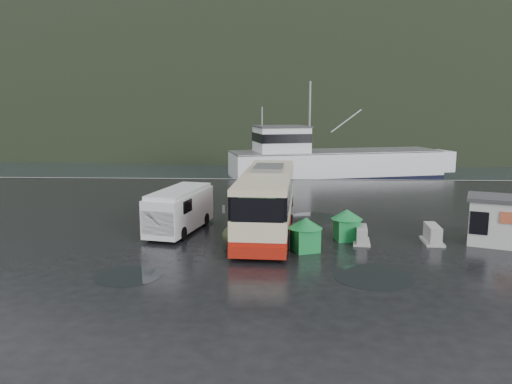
{
  "coord_description": "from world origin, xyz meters",
  "views": [
    {
      "loc": [
        1.04,
        -24.97,
        6.64
      ],
      "look_at": [
        -0.24,
        3.42,
        1.7
      ],
      "focal_mm": 35.0,
      "sensor_mm": 36.0,
      "label": 1
    }
  ],
  "objects_px": {
    "white_van": "(180,231)",
    "waste_bin_right": "(305,251)",
    "fishing_trawler": "(336,169)",
    "ticket_kiosk": "(498,244)",
    "dome_tent": "(242,245)",
    "jersey_barrier_b": "(361,243)",
    "waste_bin_left": "(346,240)",
    "coach_bus": "(267,229)",
    "jersey_barrier_a": "(432,243)"
  },
  "relations": [
    {
      "from": "jersey_barrier_b",
      "to": "jersey_barrier_a",
      "type": "bearing_deg",
      "value": 2.69
    },
    {
      "from": "dome_tent",
      "to": "jersey_barrier_b",
      "type": "distance_m",
      "value": 5.86
    },
    {
      "from": "coach_bus",
      "to": "jersey_barrier_b",
      "type": "distance_m",
      "value": 5.28
    },
    {
      "from": "dome_tent",
      "to": "jersey_barrier_a",
      "type": "xyz_separation_m",
      "value": [
        9.29,
        0.91,
        0.0
      ]
    },
    {
      "from": "waste_bin_right",
      "to": "waste_bin_left",
      "type": "bearing_deg",
      "value": 42.89
    },
    {
      "from": "waste_bin_right",
      "to": "ticket_kiosk",
      "type": "xyz_separation_m",
      "value": [
        9.41,
        1.56,
        0.0
      ]
    },
    {
      "from": "white_van",
      "to": "jersey_barrier_a",
      "type": "xyz_separation_m",
      "value": [
        12.79,
        -1.67,
        0.0
      ]
    },
    {
      "from": "coach_bus",
      "to": "jersey_barrier_a",
      "type": "bearing_deg",
      "value": -12.83
    },
    {
      "from": "ticket_kiosk",
      "to": "fishing_trawler",
      "type": "bearing_deg",
      "value": 120.76
    },
    {
      "from": "coach_bus",
      "to": "waste_bin_right",
      "type": "relative_size",
      "value": 7.58
    },
    {
      "from": "dome_tent",
      "to": "jersey_barrier_b",
      "type": "bearing_deg",
      "value": 7.33
    },
    {
      "from": "dome_tent",
      "to": "jersey_barrier_a",
      "type": "bearing_deg",
      "value": 5.6
    },
    {
      "from": "waste_bin_left",
      "to": "jersey_barrier_b",
      "type": "distance_m",
      "value": 0.82
    },
    {
      "from": "white_van",
      "to": "waste_bin_right",
      "type": "relative_size",
      "value": 3.5
    },
    {
      "from": "waste_bin_left",
      "to": "ticket_kiosk",
      "type": "distance_m",
      "value": 7.27
    },
    {
      "from": "waste_bin_right",
      "to": "jersey_barrier_b",
      "type": "bearing_deg",
      "value": 28.61
    },
    {
      "from": "white_van",
      "to": "fishing_trawler",
      "type": "xyz_separation_m",
      "value": [
        11.32,
        27.12,
        0.0
      ]
    },
    {
      "from": "coach_bus",
      "to": "waste_bin_left",
      "type": "bearing_deg",
      "value": -23.67
    },
    {
      "from": "waste_bin_right",
      "to": "jersey_barrier_a",
      "type": "height_order",
      "value": "waste_bin_right"
    },
    {
      "from": "white_van",
      "to": "ticket_kiosk",
      "type": "bearing_deg",
      "value": 5.65
    },
    {
      "from": "waste_bin_left",
      "to": "jersey_barrier_a",
      "type": "distance_m",
      "value": 4.16
    },
    {
      "from": "waste_bin_left",
      "to": "dome_tent",
      "type": "relative_size",
      "value": 0.59
    },
    {
      "from": "waste_bin_left",
      "to": "coach_bus",
      "type": "bearing_deg",
      "value": 153.44
    },
    {
      "from": "ticket_kiosk",
      "to": "fishing_trawler",
      "type": "xyz_separation_m",
      "value": [
        -4.58,
        28.94,
        0.0
      ]
    },
    {
      "from": "white_van",
      "to": "jersey_barrier_b",
      "type": "xyz_separation_m",
      "value": [
        9.32,
        -1.83,
        0.0
      ]
    },
    {
      "from": "coach_bus",
      "to": "fishing_trawler",
      "type": "bearing_deg",
      "value": 78.75
    },
    {
      "from": "waste_bin_left",
      "to": "dome_tent",
      "type": "bearing_deg",
      "value": -166.79
    },
    {
      "from": "waste_bin_right",
      "to": "jersey_barrier_a",
      "type": "distance_m",
      "value": 6.53
    },
    {
      "from": "white_van",
      "to": "waste_bin_left",
      "type": "height_order",
      "value": "white_van"
    },
    {
      "from": "white_van",
      "to": "jersey_barrier_b",
      "type": "height_order",
      "value": "white_van"
    },
    {
      "from": "coach_bus",
      "to": "waste_bin_right",
      "type": "bearing_deg",
      "value": -62.39
    },
    {
      "from": "white_van",
      "to": "ticket_kiosk",
      "type": "distance_m",
      "value": 16.0
    },
    {
      "from": "white_van",
      "to": "waste_bin_left",
      "type": "distance_m",
      "value": 8.75
    },
    {
      "from": "waste_bin_left",
      "to": "ticket_kiosk",
      "type": "relative_size",
      "value": 0.52
    },
    {
      "from": "fishing_trawler",
      "to": "ticket_kiosk",
      "type": "bearing_deg",
      "value": -96.4
    },
    {
      "from": "waste_bin_left",
      "to": "waste_bin_right",
      "type": "bearing_deg",
      "value": -137.11
    },
    {
      "from": "white_van",
      "to": "jersey_barrier_b",
      "type": "distance_m",
      "value": 9.5
    },
    {
      "from": "jersey_barrier_a",
      "to": "jersey_barrier_b",
      "type": "bearing_deg",
      "value": -177.31
    },
    {
      "from": "white_van",
      "to": "jersey_barrier_b",
      "type": "relative_size",
      "value": 3.43
    },
    {
      "from": "ticket_kiosk",
      "to": "jersey_barrier_b",
      "type": "xyz_separation_m",
      "value": [
        -6.58,
        -0.02,
        0.0
      ]
    },
    {
      "from": "dome_tent",
      "to": "ticket_kiosk",
      "type": "distance_m",
      "value": 12.42
    },
    {
      "from": "dome_tent",
      "to": "jersey_barrier_a",
      "type": "relative_size",
      "value": 1.51
    },
    {
      "from": "dome_tent",
      "to": "ticket_kiosk",
      "type": "height_order",
      "value": "ticket_kiosk"
    },
    {
      "from": "white_van",
      "to": "fishing_trawler",
      "type": "relative_size",
      "value": 0.21
    },
    {
      "from": "coach_bus",
      "to": "white_van",
      "type": "relative_size",
      "value": 2.16
    },
    {
      "from": "jersey_barrier_b",
      "to": "white_van",
      "type": "bearing_deg",
      "value": 168.87
    },
    {
      "from": "coach_bus",
      "to": "jersey_barrier_a",
      "type": "height_order",
      "value": "coach_bus"
    },
    {
      "from": "waste_bin_right",
      "to": "fishing_trawler",
      "type": "bearing_deg",
      "value": 80.99
    },
    {
      "from": "fishing_trawler",
      "to": "jersey_barrier_b",
      "type": "bearing_deg",
      "value": -109.35
    },
    {
      "from": "waste_bin_right",
      "to": "coach_bus",
      "type": "bearing_deg",
      "value": 114.71
    }
  ]
}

